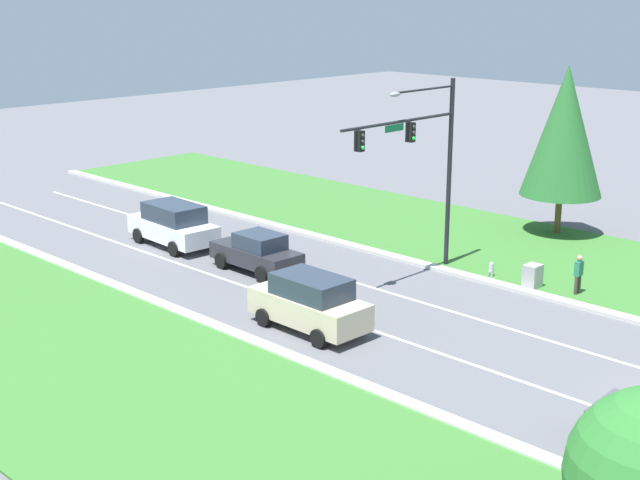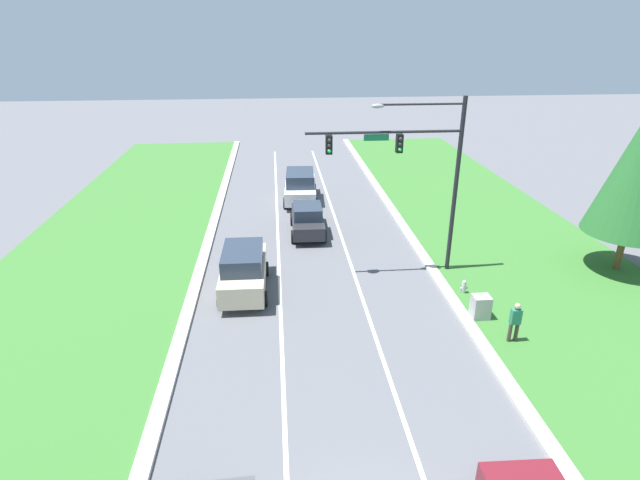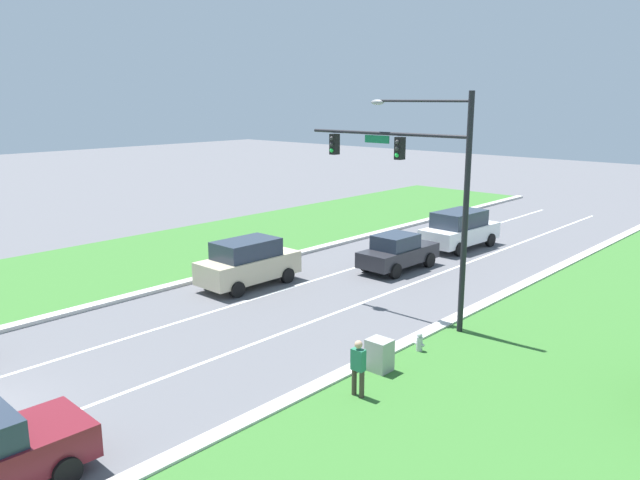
# 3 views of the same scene
# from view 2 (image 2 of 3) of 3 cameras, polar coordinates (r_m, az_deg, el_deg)

# --- Properties ---
(traffic_signal_mast) EXTENTS (6.99, 0.41, 8.29)m
(traffic_signal_mast) POSITION_cam_2_polar(r_m,az_deg,el_deg) (22.85, 11.00, 8.79)
(traffic_signal_mast) COLOR black
(traffic_signal_mast) RESTS_ON ground_plane
(charcoal_sedan) EXTENTS (2.01, 4.45, 1.75)m
(charcoal_sedan) POSITION_cam_2_polar(r_m,az_deg,el_deg) (28.52, -1.44, 2.41)
(charcoal_sedan) COLOR #28282D
(charcoal_sedan) RESTS_ON ground_plane
(champagne_suv) EXTENTS (2.15, 4.66, 2.07)m
(champagne_suv) POSITION_cam_2_polar(r_m,az_deg,el_deg) (22.43, -8.73, -3.37)
(champagne_suv) COLOR beige
(champagne_suv) RESTS_ON ground_plane
(white_suv) EXTENTS (2.43, 5.12, 2.07)m
(white_suv) POSITION_cam_2_polar(r_m,az_deg,el_deg) (34.06, -2.28, 6.20)
(white_suv) COLOR white
(white_suv) RESTS_ON ground_plane
(utility_cabinet) EXTENTS (0.70, 0.60, 1.05)m
(utility_cabinet) POSITION_cam_2_polar(r_m,az_deg,el_deg) (21.35, 17.87, -7.37)
(utility_cabinet) COLOR #9E9E99
(utility_cabinet) RESTS_ON ground_plane
(pedestrian) EXTENTS (0.40, 0.23, 1.69)m
(pedestrian) POSITION_cam_2_polar(r_m,az_deg,el_deg) (20.06, 21.39, -8.64)
(pedestrian) COLOR #42382D
(pedestrian) RESTS_ON ground_plane
(fire_hydrant) EXTENTS (0.34, 0.20, 0.70)m
(fire_hydrant) POSITION_cam_2_polar(r_m,az_deg,el_deg) (23.11, 16.10, -5.22)
(fire_hydrant) COLOR #B7B7BC
(fire_hydrant) RESTS_ON ground_plane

